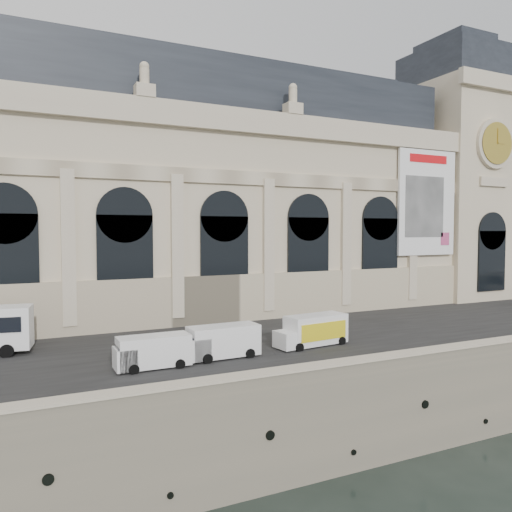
{
  "coord_description": "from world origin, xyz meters",
  "views": [
    {
      "loc": [
        -23.08,
        -25.41,
        15.56
      ],
      "look_at": [
        -0.36,
        22.0,
        12.86
      ],
      "focal_mm": 35.0,
      "sensor_mm": 36.0,
      "label": 1
    }
  ],
  "objects": [
    {
      "name": "parapet",
      "position": [
        0.0,
        0.6,
        6.62
      ],
      "size": [
        160.0,
        1.4,
        1.21
      ],
      "color": "gray",
      "rests_on": "quay"
    },
    {
      "name": "box_truck",
      "position": [
        -1.25,
        9.32,
        7.3
      ],
      "size": [
        6.59,
        2.9,
        2.58
      ],
      "color": "white",
      "rests_on": "quay"
    },
    {
      "name": "ground",
      "position": [
        0.0,
        0.0,
        0.0
      ],
      "size": [
        260.0,
        260.0,
        0.0
      ],
      "primitive_type": "plane",
      "color": "black",
      "rests_on": "ground"
    },
    {
      "name": "clock_pavilion",
      "position": [
        34.0,
        27.93,
        23.42
      ],
      "size": [
        13.0,
        14.72,
        36.7
      ],
      "color": "beige",
      "rests_on": "quay"
    },
    {
      "name": "van_b",
      "position": [
        -9.67,
        8.9,
        7.26
      ],
      "size": [
        5.59,
        2.44,
        2.46
      ],
      "color": "white",
      "rests_on": "quay"
    },
    {
      "name": "quay",
      "position": [
        0.0,
        35.0,
        3.0
      ],
      "size": [
        160.0,
        70.0,
        6.0
      ],
      "primitive_type": "cube",
      "color": "gray",
      "rests_on": "ground"
    },
    {
      "name": "street",
      "position": [
        0.0,
        14.0,
        6.03
      ],
      "size": [
        160.0,
        24.0,
        0.06
      ],
      "primitive_type": "cube",
      "color": "#2D2D2D",
      "rests_on": "quay"
    },
    {
      "name": "museum",
      "position": [
        -5.98,
        30.86,
        19.72
      ],
      "size": [
        69.0,
        18.7,
        29.1
      ],
      "color": "beige",
      "rests_on": "quay"
    },
    {
      "name": "van_c",
      "position": [
        -15.05,
        8.4,
        7.17
      ],
      "size": [
        5.15,
        2.16,
        2.29
      ],
      "color": "white",
      "rests_on": "quay"
    }
  ]
}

